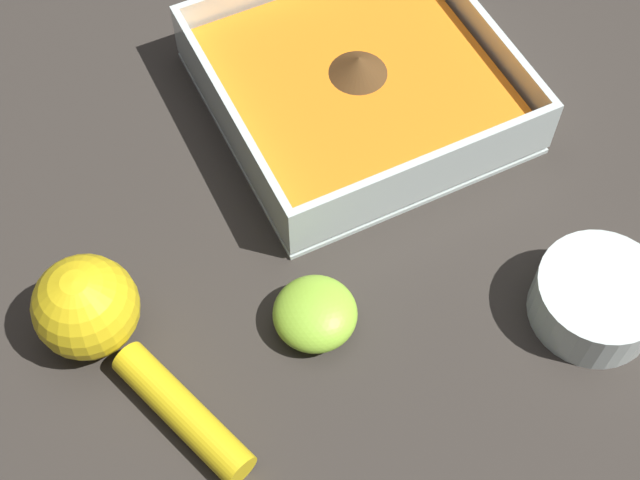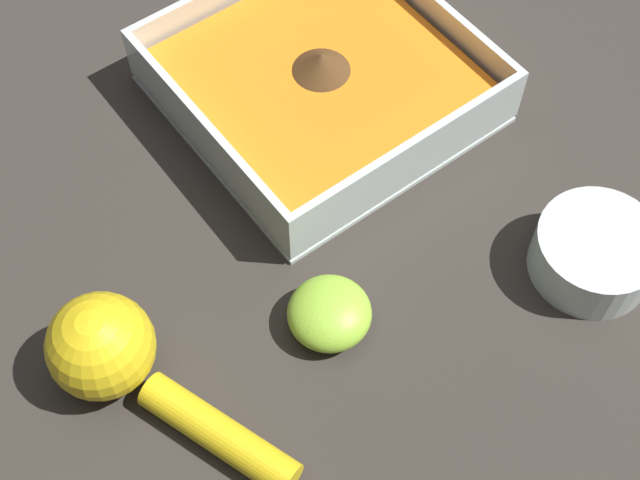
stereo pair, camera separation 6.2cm
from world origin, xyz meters
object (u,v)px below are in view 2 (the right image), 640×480
spice_bowl (594,254)px  square_dish (321,84)px  lemon_squeezer (120,360)px  lemon_half (329,313)px

spice_bowl → square_dish: bearing=103.8°
square_dish → lemon_squeezer: 0.28m
square_dish → spice_bowl: square_dish is taller
lemon_squeezer → square_dish: bearing=-84.6°
square_dish → lemon_squeezer: size_ratio=1.24×
square_dish → lemon_half: (-0.12, -0.17, -0.00)m
lemon_squeezer → lemon_half: 0.14m
spice_bowl → lemon_half: 0.19m
square_dish → lemon_half: 0.20m
spice_bowl → lemon_squeezer: size_ratio=0.49×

